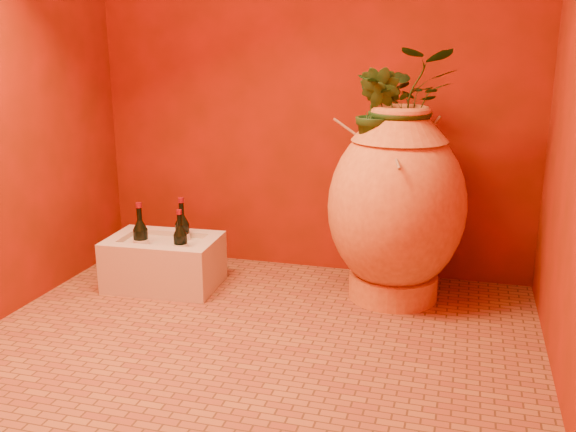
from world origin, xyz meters
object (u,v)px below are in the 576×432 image
(amphora, at_px, (396,206))
(wine_bottle_a, at_px, (141,242))
(stone_basin, at_px, (164,263))
(wine_bottle_b, at_px, (183,236))
(wine_bottle_c, at_px, (181,246))
(wall_tap, at_px, (381,135))

(amphora, bearing_deg, wine_bottle_a, -168.90)
(stone_basin, bearing_deg, amphora, 8.33)
(amphora, xyz_separation_m, wine_bottle_b, (-1.14, -0.10, -0.23))
(amphora, xyz_separation_m, wine_bottle_a, (-1.31, -0.26, -0.23))
(wine_bottle_b, bearing_deg, wine_bottle_c, -69.22)
(stone_basin, relative_size, wine_bottle_a, 1.83)
(wine_bottle_b, distance_m, wine_bottle_c, 0.15)
(amphora, xyz_separation_m, wine_bottle_c, (-1.09, -0.24, -0.24))
(amphora, xyz_separation_m, stone_basin, (-1.22, -0.18, -0.36))
(wall_tap, bearing_deg, wine_bottle_c, -151.82)
(wine_bottle_b, relative_size, wall_tap, 2.21)
(amphora, xyz_separation_m, wall_tap, (-0.13, 0.27, 0.32))
(amphora, distance_m, stone_basin, 1.28)
(stone_basin, relative_size, wine_bottle_c, 1.98)
(stone_basin, xyz_separation_m, wine_bottle_c, (0.13, -0.06, 0.13))
(stone_basin, distance_m, wine_bottle_a, 0.18)
(stone_basin, distance_m, wine_bottle_c, 0.19)
(wine_bottle_b, bearing_deg, amphora, 4.80)
(wall_tap, bearing_deg, stone_basin, -157.49)
(wine_bottle_a, distance_m, wine_bottle_c, 0.22)
(stone_basin, distance_m, wall_tap, 1.36)
(stone_basin, height_order, wine_bottle_c, wine_bottle_c)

